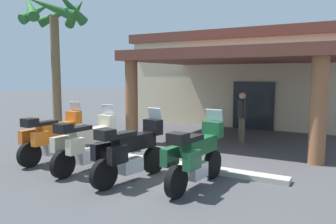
{
  "coord_description": "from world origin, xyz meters",
  "views": [
    {
      "loc": [
        3.99,
        -6.87,
        2.38
      ],
      "look_at": [
        -1.33,
        2.45,
        1.2
      ],
      "focal_mm": 35.71,
      "sensor_mm": 36.0,
      "label": 1
    }
  ],
  "objects_px": {
    "motorcycle_cream": "(86,143)",
    "motorcycle_green": "(196,155)",
    "motorcycle_black": "(130,151)",
    "motel_building": "(268,77)",
    "pedestrian": "(242,113)",
    "motorcycle_orange": "(53,136)",
    "palm_tree_roadside": "(54,28)"
  },
  "relations": [
    {
      "from": "motorcycle_cream",
      "to": "motorcycle_green",
      "type": "bearing_deg",
      "value": -84.72
    },
    {
      "from": "motorcycle_black",
      "to": "motorcycle_green",
      "type": "xyz_separation_m",
      "value": [
        1.46,
        0.35,
        0.0
      ]
    },
    {
      "from": "motel_building",
      "to": "pedestrian",
      "type": "xyz_separation_m",
      "value": [
        0.5,
        -5.91,
        -1.24
      ]
    },
    {
      "from": "motorcycle_orange",
      "to": "motorcycle_green",
      "type": "relative_size",
      "value": 1.0
    },
    {
      "from": "palm_tree_roadside",
      "to": "pedestrian",
      "type": "bearing_deg",
      "value": 31.07
    },
    {
      "from": "motorcycle_orange",
      "to": "motel_building",
      "type": "bearing_deg",
      "value": -14.15
    },
    {
      "from": "motorcycle_cream",
      "to": "motel_building",
      "type": "bearing_deg",
      "value": -7.71
    },
    {
      "from": "motorcycle_orange",
      "to": "palm_tree_roadside",
      "type": "distance_m",
      "value": 4.16
    },
    {
      "from": "motel_building",
      "to": "motorcycle_cream",
      "type": "xyz_separation_m",
      "value": [
        -1.8,
        -11.3,
        -1.58
      ]
    },
    {
      "from": "motorcycle_orange",
      "to": "pedestrian",
      "type": "xyz_separation_m",
      "value": [
        3.76,
        5.15,
        0.34
      ]
    },
    {
      "from": "motorcycle_cream",
      "to": "motorcycle_black",
      "type": "xyz_separation_m",
      "value": [
        1.46,
        -0.15,
        0.0
      ]
    },
    {
      "from": "palm_tree_roadside",
      "to": "motorcycle_cream",
      "type": "bearing_deg",
      "value": -32.08
    },
    {
      "from": "motel_building",
      "to": "motorcycle_black",
      "type": "bearing_deg",
      "value": -92.59
    },
    {
      "from": "motorcycle_green",
      "to": "pedestrian",
      "type": "height_order",
      "value": "pedestrian"
    },
    {
      "from": "motorcycle_green",
      "to": "motel_building",
      "type": "bearing_deg",
      "value": 10.29
    },
    {
      "from": "motorcycle_cream",
      "to": "pedestrian",
      "type": "height_order",
      "value": "pedestrian"
    },
    {
      "from": "motel_building",
      "to": "motorcycle_cream",
      "type": "relative_size",
      "value": 5.97
    },
    {
      "from": "palm_tree_roadside",
      "to": "motel_building",
      "type": "bearing_deg",
      "value": 61.38
    },
    {
      "from": "motel_building",
      "to": "palm_tree_roadside",
      "type": "bearing_deg",
      "value": -119.49
    },
    {
      "from": "motorcycle_orange",
      "to": "motorcycle_green",
      "type": "xyz_separation_m",
      "value": [
        4.38,
        -0.03,
        0.0
      ]
    },
    {
      "from": "motorcycle_green",
      "to": "palm_tree_roadside",
      "type": "distance_m",
      "value": 7.23
    },
    {
      "from": "pedestrian",
      "to": "palm_tree_roadside",
      "type": "xyz_separation_m",
      "value": [
        -5.55,
        -3.35,
        2.96
      ]
    },
    {
      "from": "pedestrian",
      "to": "motorcycle_black",
      "type": "bearing_deg",
      "value": 36.68
    },
    {
      "from": "motorcycle_orange",
      "to": "motorcycle_cream",
      "type": "bearing_deg",
      "value": -96.82
    },
    {
      "from": "motorcycle_cream",
      "to": "motorcycle_orange",
      "type": "bearing_deg",
      "value": 82.26
    },
    {
      "from": "motorcycle_black",
      "to": "motorcycle_green",
      "type": "bearing_deg",
      "value": -66.73
    },
    {
      "from": "motel_building",
      "to": "motorcycle_black",
      "type": "xyz_separation_m",
      "value": [
        -0.34,
        -11.45,
        -1.58
      ]
    },
    {
      "from": "motorcycle_cream",
      "to": "palm_tree_roadside",
      "type": "height_order",
      "value": "palm_tree_roadside"
    },
    {
      "from": "motorcycle_orange",
      "to": "motorcycle_black",
      "type": "relative_size",
      "value": 1.01
    },
    {
      "from": "motorcycle_cream",
      "to": "pedestrian",
      "type": "xyz_separation_m",
      "value": [
        2.3,
        5.38,
        0.34
      ]
    },
    {
      "from": "pedestrian",
      "to": "palm_tree_roadside",
      "type": "distance_m",
      "value": 7.13
    },
    {
      "from": "motorcycle_orange",
      "to": "pedestrian",
      "type": "height_order",
      "value": "pedestrian"
    }
  ]
}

